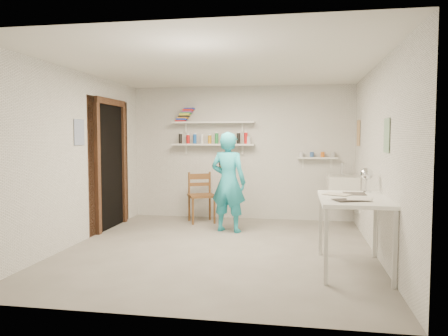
% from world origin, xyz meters
% --- Properties ---
extents(floor, '(4.00, 4.50, 0.02)m').
position_xyz_m(floor, '(0.00, 0.00, -0.01)').
color(floor, slate).
rests_on(floor, ground).
extents(ceiling, '(4.00, 4.50, 0.02)m').
position_xyz_m(ceiling, '(0.00, 0.00, 2.41)').
color(ceiling, silver).
rests_on(ceiling, wall_back).
extents(wall_back, '(4.00, 0.02, 2.40)m').
position_xyz_m(wall_back, '(0.00, 2.26, 1.20)').
color(wall_back, silver).
rests_on(wall_back, ground).
extents(wall_front, '(4.00, 0.02, 2.40)m').
position_xyz_m(wall_front, '(0.00, -2.26, 1.20)').
color(wall_front, silver).
rests_on(wall_front, ground).
extents(wall_left, '(0.02, 4.50, 2.40)m').
position_xyz_m(wall_left, '(-2.01, 0.00, 1.20)').
color(wall_left, silver).
rests_on(wall_left, ground).
extents(wall_right, '(0.02, 4.50, 2.40)m').
position_xyz_m(wall_right, '(2.01, 0.00, 1.20)').
color(wall_right, silver).
rests_on(wall_right, ground).
extents(doorway_recess, '(0.02, 0.90, 2.00)m').
position_xyz_m(doorway_recess, '(-1.99, 1.05, 1.00)').
color(doorway_recess, black).
rests_on(doorway_recess, wall_left).
extents(corridor_box, '(1.40, 1.50, 2.10)m').
position_xyz_m(corridor_box, '(-2.70, 1.05, 1.05)').
color(corridor_box, brown).
rests_on(corridor_box, ground).
extents(door_lintel, '(0.06, 1.05, 0.10)m').
position_xyz_m(door_lintel, '(-1.97, 1.05, 2.05)').
color(door_lintel, brown).
rests_on(door_lintel, wall_left).
extents(door_jamb_near, '(0.06, 0.10, 2.00)m').
position_xyz_m(door_jamb_near, '(-1.97, 0.55, 1.00)').
color(door_jamb_near, brown).
rests_on(door_jamb_near, ground).
extents(door_jamb_far, '(0.06, 0.10, 2.00)m').
position_xyz_m(door_jamb_far, '(-1.97, 1.55, 1.00)').
color(door_jamb_far, brown).
rests_on(door_jamb_far, ground).
extents(shelf_lower, '(1.50, 0.22, 0.03)m').
position_xyz_m(shelf_lower, '(-0.50, 2.13, 1.35)').
color(shelf_lower, white).
rests_on(shelf_lower, wall_back).
extents(shelf_upper, '(1.50, 0.22, 0.03)m').
position_xyz_m(shelf_upper, '(-0.50, 2.13, 1.75)').
color(shelf_upper, white).
rests_on(shelf_upper, wall_back).
extents(ledge_shelf, '(0.70, 0.14, 0.03)m').
position_xyz_m(ledge_shelf, '(1.35, 2.17, 1.12)').
color(ledge_shelf, white).
rests_on(ledge_shelf, wall_back).
extents(poster_left, '(0.01, 0.28, 0.36)m').
position_xyz_m(poster_left, '(-1.99, 0.05, 1.55)').
color(poster_left, '#334C7F').
rests_on(poster_left, wall_left).
extents(poster_right_a, '(0.01, 0.34, 0.42)m').
position_xyz_m(poster_right_a, '(1.99, 1.80, 1.55)').
color(poster_right_a, '#995933').
rests_on(poster_right_a, wall_right).
extents(poster_right_b, '(0.01, 0.30, 0.38)m').
position_xyz_m(poster_right_b, '(1.99, -0.55, 1.50)').
color(poster_right_b, '#3F724C').
rests_on(poster_right_b, wall_right).
extents(belfast_sink, '(0.48, 0.60, 0.30)m').
position_xyz_m(belfast_sink, '(1.75, 1.70, 0.70)').
color(belfast_sink, white).
rests_on(belfast_sink, wall_right).
extents(man, '(0.64, 0.50, 1.56)m').
position_xyz_m(man, '(-0.05, 1.08, 0.78)').
color(man, '#24A4B7').
rests_on(man, ground).
extents(wall_clock, '(0.28, 0.10, 0.28)m').
position_xyz_m(wall_clock, '(-0.10, 1.29, 1.04)').
color(wall_clock, beige).
rests_on(wall_clock, man).
extents(wooden_chair, '(0.57, 0.56, 0.93)m').
position_xyz_m(wooden_chair, '(-0.63, 1.75, 0.47)').
color(wooden_chair, brown).
rests_on(wooden_chair, ground).
extents(work_table, '(0.73, 1.22, 0.82)m').
position_xyz_m(work_table, '(1.64, -0.64, 0.41)').
color(work_table, white).
rests_on(work_table, ground).
extents(desk_lamp, '(0.15, 0.15, 0.15)m').
position_xyz_m(desk_lamp, '(1.84, -0.15, 1.04)').
color(desk_lamp, silver).
rests_on(desk_lamp, work_table).
extents(spray_cans, '(1.32, 0.06, 0.17)m').
position_xyz_m(spray_cans, '(-0.50, 2.13, 1.45)').
color(spray_cans, black).
rests_on(spray_cans, shelf_lower).
extents(book_stack, '(0.34, 0.14, 0.25)m').
position_xyz_m(book_stack, '(-1.02, 2.13, 1.89)').
color(book_stack, red).
rests_on(book_stack, shelf_upper).
extents(ledge_pots, '(0.48, 0.07, 0.09)m').
position_xyz_m(ledge_pots, '(1.35, 2.17, 1.18)').
color(ledge_pots, silver).
rests_on(ledge_pots, ledge_shelf).
extents(papers, '(0.30, 0.22, 0.02)m').
position_xyz_m(papers, '(1.64, -0.64, 0.83)').
color(papers, silver).
rests_on(papers, work_table).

